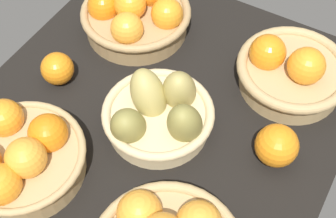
{
  "coord_description": "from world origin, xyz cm",
  "views": [
    {
      "loc": [
        46.63,
        30.89,
        81.99
      ],
      "look_at": [
        -2.02,
        2.93,
        7.0
      ],
      "focal_mm": 51.78,
      "sensor_mm": 36.0,
      "label": 1
    }
  ],
  "objects": [
    {
      "name": "loose_orange_back_gap",
      "position": [
        -4.66,
        24.4,
        7.07
      ],
      "size": [
        8.13,
        8.13,
        8.13
      ],
      "primitive_type": "sphere",
      "color": "orange",
      "rests_on": "market_tray"
    },
    {
      "name": "basket_far_left",
      "position": [
        -22.77,
        20.08,
        7.39
      ],
      "size": [
        23.3,
        23.3,
        12.01
      ],
      "color": "tan",
      "rests_on": "market_tray"
    },
    {
      "name": "basket_near_left",
      "position": [
        -21.07,
        -16.54,
        7.78
      ],
      "size": [
        24.89,
        24.89,
        11.7
      ],
      "color": "tan",
      "rests_on": "market_tray"
    },
    {
      "name": "loose_orange_side_gap",
      "position": [
        -0.23,
        -22.48,
        6.46
      ],
      "size": [
        6.92,
        6.92,
        6.92
      ],
      "primitive_type": "sphere",
      "color": "orange",
      "rests_on": "market_tray"
    },
    {
      "name": "market_tray",
      "position": [
        0.0,
        0.0,
        1.5
      ],
      "size": [
        84.0,
        72.0,
        3.0
      ],
      "primitive_type": "cube",
      "color": "black",
      "rests_on": "ground"
    },
    {
      "name": "basket_near_right",
      "position": [
        21.0,
        -14.62,
        7.66
      ],
      "size": [
        23.71,
        23.71,
        11.42
      ],
      "color": "tan",
      "rests_on": "market_tray"
    },
    {
      "name": "basket_center_pears",
      "position": [
        0.12,
        2.22,
        7.38
      ],
      "size": [
        22.67,
        21.79,
        13.5
      ],
      "color": "#D3BC8C",
      "rests_on": "market_tray"
    }
  ]
}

